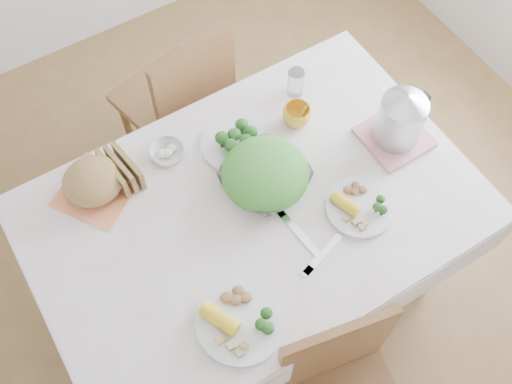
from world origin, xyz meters
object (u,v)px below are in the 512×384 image
dining_table (254,254)px  yellow_mug (297,115)px  chair_far (172,96)px  electric_kettle (401,118)px  salad_bowl (265,178)px  dinner_plate_right (359,208)px  dinner_plate_left (240,322)px

dining_table → yellow_mug: bearing=35.0°
chair_far → yellow_mug: 0.72m
yellow_mug → electric_kettle: size_ratio=0.45×
dining_table → chair_far: chair_far is taller
chair_far → salad_bowl: bearing=78.5°
dinner_plate_right → yellow_mug: 0.42m
dinner_plate_left → electric_kettle: (0.83, 0.30, 0.11)m
dinner_plate_left → electric_kettle: bearing=19.7°
dining_table → dinner_plate_right: size_ratio=6.07×
chair_far → dinner_plate_left: (-0.31, -1.12, 0.31)m
salad_bowl → yellow_mug: yellow_mug is taller
electric_kettle → salad_bowl: bearing=-175.2°
dining_table → dinner_plate_left: bearing=-127.5°
chair_far → salad_bowl: (0.02, -0.74, 0.33)m
chair_far → dining_table: bearing=72.5°
chair_far → yellow_mug: bearing=100.9°
yellow_mug → electric_kettle: 0.37m
salad_bowl → dinner_plate_left: size_ratio=1.03×
chair_far → electric_kettle: bearing=109.1°
salad_bowl → dinner_plate_left: (-0.33, -0.38, -0.02)m
yellow_mug → electric_kettle: bearing=-43.6°
dining_table → salad_bowl: bearing=36.8°
salad_bowl → dinner_plate_left: 0.51m
dinner_plate_left → dinner_plate_right: size_ratio=1.19×
salad_bowl → electric_kettle: (0.50, -0.09, 0.09)m
dining_table → dinner_plate_left: (-0.25, -0.32, 0.40)m
salad_bowl → yellow_mug: bearing=34.4°
salad_bowl → electric_kettle: 0.51m
dinner_plate_left → yellow_mug: (0.57, 0.55, 0.03)m
chair_far → electric_kettle: (0.51, -0.83, 0.42)m
dining_table → chair_far: 0.81m
dining_table → dinner_plate_left: 0.57m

